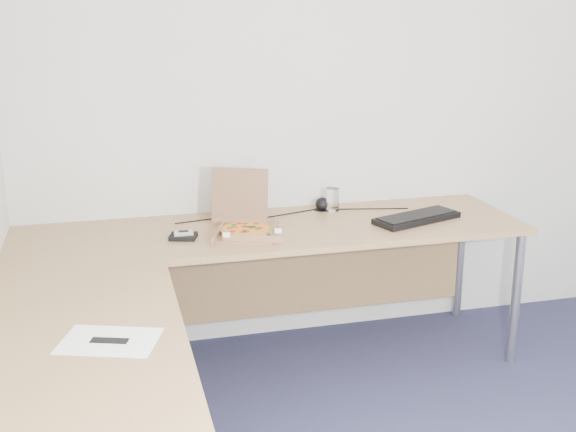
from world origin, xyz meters
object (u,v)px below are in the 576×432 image
object	(u,v)px
drinking_glass	(332,200)
keyboard	(417,218)
pizza_box	(246,227)
wallet	(183,236)
desk	(221,269)

from	to	relation	value
drinking_glass	keyboard	size ratio (longest dim) A/B	0.27
keyboard	pizza_box	bearing A→B (deg)	160.34
wallet	desk	bearing A→B (deg)	-53.94
desk	drinking_glass	world-z (taller)	drinking_glass
desk	pizza_box	world-z (taller)	pizza_box
drinking_glass	wallet	size ratio (longest dim) A/B	1.01
pizza_box	keyboard	world-z (taller)	pizza_box
desk	pizza_box	xyz separation A→B (m)	(0.18, 0.36, 0.06)
desk	drinking_glass	bearing A→B (deg)	42.09
keyboard	drinking_glass	bearing A→B (deg)	122.80
drinking_glass	wallet	distance (m)	0.87
desk	wallet	bearing A→B (deg)	107.83
desk	drinking_glass	xyz separation A→B (m)	(0.70, 0.64, 0.09)
drinking_glass	desk	bearing A→B (deg)	-137.91
drinking_glass	wallet	world-z (taller)	drinking_glass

